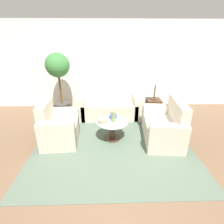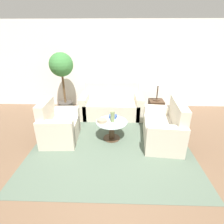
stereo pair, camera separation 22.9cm
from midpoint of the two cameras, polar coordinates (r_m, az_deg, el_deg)
The scene contains 13 objects.
ground_plane at distance 3.39m, azimuth 1.60°, elevation -15.79°, with size 14.00×14.00×0.00m, color brown.
wall_back at distance 5.60m, azimuth 1.94°, elevation 14.84°, with size 10.00×0.06×2.60m.
rug at distance 4.03m, azimuth 1.53°, elevation -8.59°, with size 3.25×3.39×0.01m.
sofa_main at distance 5.03m, azimuth 1.20°, elevation 2.10°, with size 1.73×0.78×0.95m.
armchair at distance 4.00m, azimuth -15.73°, elevation -4.80°, with size 0.77×0.96×0.91m.
loveseat at distance 3.99m, azimuth 18.64°, elevation -5.30°, with size 0.86×1.29×0.93m.
coffee_table at distance 3.89m, azimuth 1.58°, elevation -5.17°, with size 0.69×0.69×0.43m.
side_table at distance 5.05m, azimuth 15.29°, elevation 0.82°, with size 0.38×0.38×0.54m.
table_lamp at distance 4.80m, azimuth 16.33°, elevation 9.83°, with size 0.35×0.35×0.68m.
potted_plant at distance 5.18m, azimuth -14.77°, elevation 12.46°, with size 0.66×0.66×1.75m.
vase at distance 3.78m, azimuth 1.92°, elevation -1.52°, with size 0.09×0.09×0.23m.
bowl at distance 3.79m, azimuth -1.56°, elevation -2.86°, with size 0.21×0.21×0.07m.
book_stack at distance 3.99m, azimuth 1.94°, elevation -1.46°, with size 0.19×0.15×0.06m.
Camera 2 is at (0.11, -2.62, 2.15)m, focal length 28.00 mm.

